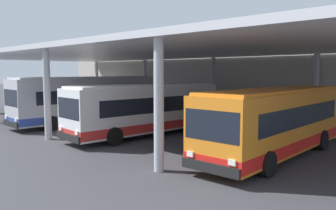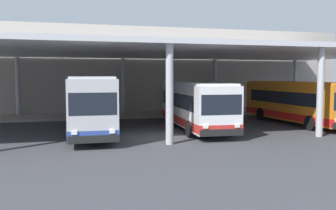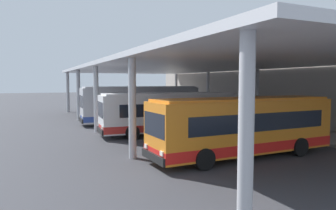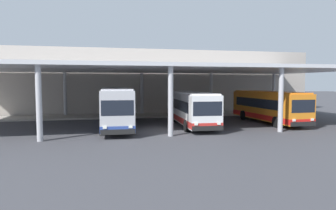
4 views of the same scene
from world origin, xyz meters
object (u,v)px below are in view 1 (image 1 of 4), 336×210
object	(u,v)px
bench_waiting	(250,114)
bus_middle_bay	(276,121)
bus_nearest_bay	(87,99)
bus_second_bay	(147,109)

from	to	relation	value
bench_waiting	bus_middle_bay	bearing A→B (deg)	-53.64
bus_middle_bay	bench_waiting	distance (m)	11.02
bus_nearest_bay	bus_middle_bay	world-z (taller)	bus_nearest_bay
bus_middle_bay	bus_second_bay	bearing A→B (deg)	-176.09
bus_nearest_bay	bus_middle_bay	size ratio (longest dim) A/B	1.08
bus_nearest_bay	bus_second_bay	world-z (taller)	bus_nearest_bay
bus_second_bay	bench_waiting	xyz separation A→B (m)	(1.77, 9.41, -0.99)
bus_nearest_bay	bus_middle_bay	distance (m)	15.20
bus_second_bay	bus_middle_bay	xyz separation A→B (m)	(8.28, 0.57, 0.00)
bus_nearest_bay	bus_second_bay	distance (m)	6.92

